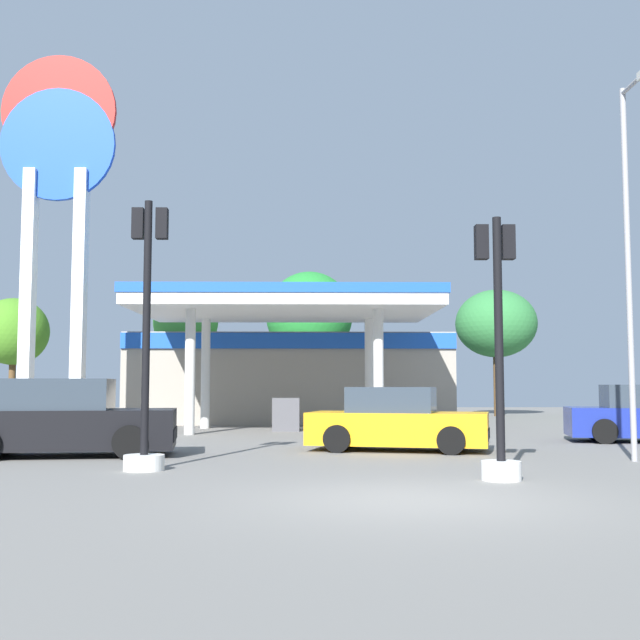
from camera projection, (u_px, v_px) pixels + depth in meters
name	position (u px, v px, depth m)	size (l,w,h in m)	color
ground_plane	(412.00, 500.00, 10.42)	(90.00, 90.00, 0.00)	slate
gas_station	(290.00, 371.00, 32.35)	(12.79, 13.66, 4.54)	gray
station_pole_sign	(57.00, 189.00, 26.98)	(3.92, 0.56, 12.91)	white
car_0	(65.00, 421.00, 16.90)	(4.83, 2.56, 1.65)	black
car_2	(397.00, 422.00, 18.34)	(4.41, 2.66, 1.47)	black
traffic_signal_0	(499.00, 373.00, 12.74)	(0.65, 0.67, 4.25)	silver
traffic_signal_1	(146.00, 367.00, 14.21)	(0.72, 0.72, 4.87)	silver
tree_0	(14.00, 332.00, 38.68)	(3.41, 3.41, 5.80)	brown
tree_1	(186.00, 323.00, 37.28)	(3.05, 3.05, 5.93)	brown
tree_2	(309.00, 316.00, 39.44)	(4.32, 4.32, 7.21)	brown
tree_3	(496.00, 324.00, 39.61)	(4.06, 4.06, 6.32)	brown
corner_streetlamp	(631.00, 235.00, 15.89)	(0.24, 1.48, 7.64)	gray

